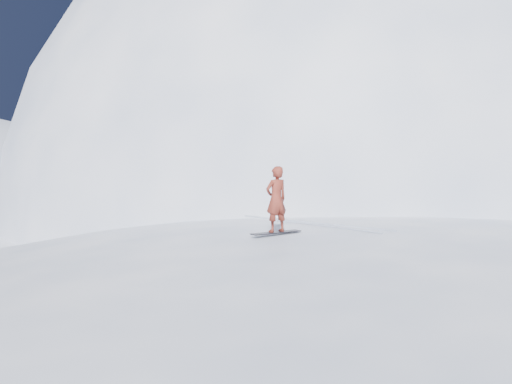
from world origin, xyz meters
TOP-DOWN VIEW (x-y plane):
  - ground at (0.00, 0.00)m, footprint 400.00×400.00m
  - near_ridge at (1.00, 3.00)m, footprint 36.00×28.00m
  - summit_peak at (22.00, 26.00)m, footprint 60.00×56.00m
  - peak_shoulder at (10.00, 20.00)m, footprint 28.00×24.00m
  - wind_bumps at (-0.56, 2.12)m, footprint 16.00×14.40m
  - snowboard at (-2.86, 3.19)m, footprint 1.57×0.33m
  - snowboarder at (-2.86, 3.19)m, footprint 0.68×0.45m
  - board_tracks at (-0.62, 4.48)m, footprint 1.44×5.97m

SIDE VIEW (x-z plane):
  - ground at x=0.00m, z-range 0.00..0.00m
  - near_ridge at x=1.00m, z-range -2.40..2.40m
  - summit_peak at x=22.00m, z-range -28.00..28.00m
  - peak_shoulder at x=10.00m, z-range -9.00..9.00m
  - wind_bumps at x=-0.56m, z-range -0.50..0.50m
  - snowboard at x=-2.86m, z-range 2.40..2.43m
  - board_tracks at x=-0.62m, z-range 2.40..2.44m
  - snowboarder at x=-2.86m, z-range 2.43..4.26m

